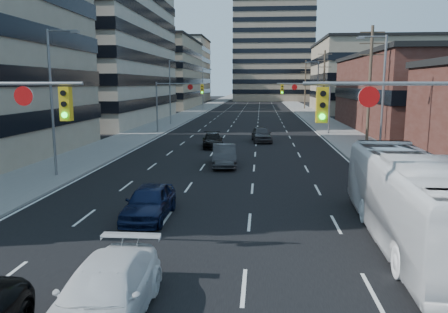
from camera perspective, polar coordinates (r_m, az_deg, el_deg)
road_surface at (r=135.91m, az=3.91°, el=7.04°), size 18.00×300.00×0.02m
sidewalk_left at (r=136.58m, az=-0.96°, el=7.10°), size 5.00×300.00×0.15m
sidewalk_right at (r=136.21m, az=8.79°, el=6.99°), size 5.00×300.00×0.15m
office_left_mid at (r=72.43m, az=-19.75°, el=15.47°), size 26.00×34.00×28.00m
office_left_far at (r=108.99m, az=-9.26°, el=10.54°), size 20.00×30.00×16.00m
storefront_right_mid at (r=59.88m, az=26.38°, el=7.28°), size 20.00×30.00×9.00m
office_right_far at (r=96.50m, az=18.75°, el=9.72°), size 22.00×28.00×14.00m
apartment_tower at (r=157.53m, az=6.46°, el=17.92°), size 26.00×26.00×58.00m
bg_block_left at (r=148.93m, az=-7.02°, el=11.05°), size 24.00×24.00×20.00m
bg_block_right at (r=139.00m, az=17.42°, el=9.16°), size 22.00×22.00×12.00m
signal_near_right at (r=14.80m, az=25.54°, el=2.86°), size 6.59×0.33×6.00m
signal_far_left at (r=51.74m, az=-6.27°, el=7.79°), size 6.09×0.33×6.00m
signal_far_right at (r=51.08m, az=11.06°, el=7.65°), size 6.09×0.33×6.00m
utility_pole_block at (r=42.94m, az=18.50°, el=8.99°), size 2.20×0.28×11.00m
utility_pole_midblock at (r=72.46m, az=12.91°, el=9.25°), size 2.20×0.28×11.00m
utility_pole_distant at (r=102.26m, az=10.56°, el=9.33°), size 2.20×0.28×11.00m
streetlight_left_near at (r=28.68m, az=-21.34°, el=7.37°), size 2.03×0.22×9.00m
streetlight_left_mid at (r=62.06m, az=-6.94°, el=8.75°), size 2.03×0.22×9.00m
streetlight_left_far at (r=96.59m, az=-2.68°, el=9.05°), size 2.03×0.22×9.00m
streetlight_right_near at (r=31.83m, az=19.78°, el=7.60°), size 2.03×0.22×9.00m
streetlight_right_far at (r=66.27m, az=12.00°, el=8.65°), size 2.03×0.22×9.00m
white_van at (r=11.51m, az=-15.34°, el=-16.93°), size 2.15×5.14×1.48m
transit_bus at (r=17.27m, az=23.52°, el=-5.23°), size 3.21×11.89×3.29m
sedan_blue at (r=19.24m, az=-9.74°, el=-5.87°), size 1.77×4.38×1.49m
sedan_grey_center at (r=30.88m, az=0.02°, el=0.11°), size 2.03×4.74×1.52m
sedan_black_far at (r=40.06m, az=-1.50°, el=2.12°), size 2.39×4.70×1.31m
sedan_grey_right at (r=44.09m, az=4.93°, el=2.93°), size 2.26×4.73×1.56m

